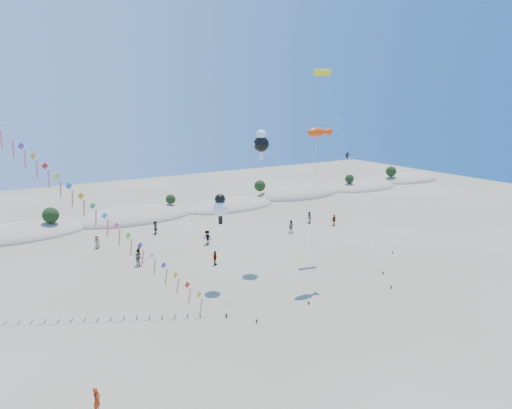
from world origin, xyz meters
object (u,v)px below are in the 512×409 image
object	(u,v)px
fish_kite	(319,133)
parafoil_kite	(324,78)
kite_train	(83,199)
flyer_foreground	(97,400)

from	to	relation	value
fish_kite	parafoil_kite	size ratio (longest dim) A/B	0.72
kite_train	flyer_foreground	xyz separation A→B (m)	(-2.45, -14.08, -8.96)
kite_train	parafoil_kite	world-z (taller)	parafoil_kite
flyer_foreground	kite_train	bearing A→B (deg)	29.18
kite_train	parafoil_kite	distance (m)	28.63
kite_train	fish_kite	world-z (taller)	kite_train
fish_kite	flyer_foreground	xyz separation A→B (m)	(-23.26, -9.01, -13.95)
parafoil_kite	flyer_foreground	xyz separation A→B (m)	(-29.06, -15.43, -19.44)
fish_kite	flyer_foreground	size ratio (longest dim) A/B	9.58
parafoil_kite	flyer_foreground	world-z (taller)	parafoil_kite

